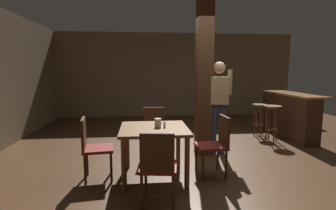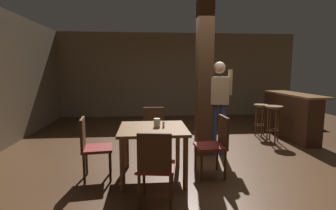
{
  "view_description": "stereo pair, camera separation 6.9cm",
  "coord_description": "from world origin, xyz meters",
  "px_view_note": "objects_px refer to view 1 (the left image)",
  "views": [
    {
      "loc": [
        -1.22,
        -4.41,
        1.57
      ],
      "look_at": [
        -0.73,
        0.3,
        0.94
      ],
      "focal_mm": 28.0,
      "sensor_mm": 36.0,
      "label": 1
    },
    {
      "loc": [
        -1.15,
        -4.42,
        1.57
      ],
      "look_at": [
        -0.73,
        0.3,
        0.94
      ],
      "focal_mm": 28.0,
      "sensor_mm": 36.0,
      "label": 2
    }
  ],
  "objects_px": {
    "dining_table": "(154,136)",
    "chair_north": "(154,130)",
    "napkin_cup": "(158,123)",
    "standing_person": "(219,101)",
    "bar_stool_mid": "(259,112)",
    "salt_shaker": "(164,124)",
    "bar_stool_near": "(272,114)",
    "chair_south": "(158,165)",
    "chair_east": "(216,142)",
    "bar_counter": "(288,115)",
    "chair_west": "(92,145)"
  },
  "relations": [
    {
      "from": "dining_table",
      "to": "chair_north",
      "type": "distance_m",
      "value": 0.88
    },
    {
      "from": "napkin_cup",
      "to": "standing_person",
      "type": "xyz_separation_m",
      "value": [
        1.18,
        0.92,
        0.19
      ]
    },
    {
      "from": "napkin_cup",
      "to": "bar_stool_mid",
      "type": "relative_size",
      "value": 0.17
    },
    {
      "from": "salt_shaker",
      "to": "bar_stool_near",
      "type": "bearing_deg",
      "value": 33.73
    },
    {
      "from": "standing_person",
      "to": "bar_stool_mid",
      "type": "xyz_separation_m",
      "value": [
        1.4,
        1.3,
        -0.44
      ]
    },
    {
      "from": "chair_south",
      "to": "bar_stool_mid",
      "type": "distance_m",
      "value": 4.08
    },
    {
      "from": "chair_east",
      "to": "bar_counter",
      "type": "relative_size",
      "value": 0.47
    },
    {
      "from": "chair_west",
      "to": "bar_stool_mid",
      "type": "xyz_separation_m",
      "value": [
        3.52,
        2.25,
        0.05
      ]
    },
    {
      "from": "salt_shaker",
      "to": "chair_west",
      "type": "bearing_deg",
      "value": 179.14
    },
    {
      "from": "chair_west",
      "to": "napkin_cup",
      "type": "bearing_deg",
      "value": 0.95
    },
    {
      "from": "chair_west",
      "to": "bar_stool_near",
      "type": "relative_size",
      "value": 1.12
    },
    {
      "from": "napkin_cup",
      "to": "salt_shaker",
      "type": "distance_m",
      "value": 0.1
    },
    {
      "from": "chair_north",
      "to": "standing_person",
      "type": "bearing_deg",
      "value": 3.69
    },
    {
      "from": "chair_north",
      "to": "napkin_cup",
      "type": "distance_m",
      "value": 0.9
    },
    {
      "from": "napkin_cup",
      "to": "bar_stool_mid",
      "type": "height_order",
      "value": "napkin_cup"
    },
    {
      "from": "chair_west",
      "to": "salt_shaker",
      "type": "height_order",
      "value": "chair_west"
    },
    {
      "from": "dining_table",
      "to": "bar_stool_mid",
      "type": "height_order",
      "value": "bar_stool_mid"
    },
    {
      "from": "chair_west",
      "to": "chair_south",
      "type": "distance_m",
      "value": 1.24
    },
    {
      "from": "chair_west",
      "to": "chair_north",
      "type": "xyz_separation_m",
      "value": [
        0.92,
        0.86,
        0.0
      ]
    },
    {
      "from": "bar_stool_near",
      "to": "chair_west",
      "type": "bearing_deg",
      "value": -154.85
    },
    {
      "from": "dining_table",
      "to": "standing_person",
      "type": "distance_m",
      "value": 1.6
    },
    {
      "from": "chair_west",
      "to": "bar_counter",
      "type": "bearing_deg",
      "value": 26.46
    },
    {
      "from": "chair_east",
      "to": "napkin_cup",
      "type": "height_order",
      "value": "chair_east"
    },
    {
      "from": "dining_table",
      "to": "bar_stool_mid",
      "type": "relative_size",
      "value": 1.28
    },
    {
      "from": "salt_shaker",
      "to": "bar_counter",
      "type": "bearing_deg",
      "value": 33.69
    },
    {
      "from": "chair_east",
      "to": "bar_counter",
      "type": "bearing_deg",
      "value": 41.65
    },
    {
      "from": "dining_table",
      "to": "bar_stool_mid",
      "type": "xyz_separation_m",
      "value": [
        2.64,
        2.25,
        -0.07
      ]
    },
    {
      "from": "dining_table",
      "to": "napkin_cup",
      "type": "distance_m",
      "value": 0.19
    },
    {
      "from": "bar_counter",
      "to": "salt_shaker",
      "type": "bearing_deg",
      "value": -146.31
    },
    {
      "from": "chair_west",
      "to": "napkin_cup",
      "type": "xyz_separation_m",
      "value": [
        0.94,
        0.02,
        0.3
      ]
    },
    {
      "from": "dining_table",
      "to": "bar_stool_near",
      "type": "relative_size",
      "value": 1.21
    },
    {
      "from": "chair_south",
      "to": "salt_shaker",
      "type": "height_order",
      "value": "chair_south"
    },
    {
      "from": "chair_north",
      "to": "standing_person",
      "type": "height_order",
      "value": "standing_person"
    },
    {
      "from": "chair_east",
      "to": "napkin_cup",
      "type": "bearing_deg",
      "value": 176.89
    },
    {
      "from": "napkin_cup",
      "to": "bar_stool_mid",
      "type": "bearing_deg",
      "value": 40.81
    },
    {
      "from": "napkin_cup",
      "to": "chair_east",
      "type": "bearing_deg",
      "value": -3.11
    },
    {
      "from": "chair_west",
      "to": "standing_person",
      "type": "bearing_deg",
      "value": 23.94
    },
    {
      "from": "napkin_cup",
      "to": "bar_stool_near",
      "type": "relative_size",
      "value": 0.16
    },
    {
      "from": "chair_north",
      "to": "bar_stool_mid",
      "type": "bearing_deg",
      "value": 27.95
    },
    {
      "from": "standing_person",
      "to": "chair_south",
      "type": "bearing_deg",
      "value": -124.33
    },
    {
      "from": "napkin_cup",
      "to": "chair_south",
      "type": "bearing_deg",
      "value": -93.76
    },
    {
      "from": "chair_east",
      "to": "bar_stool_near",
      "type": "bearing_deg",
      "value": 44.07
    },
    {
      "from": "bar_stool_mid",
      "to": "chair_north",
      "type": "bearing_deg",
      "value": -152.05
    },
    {
      "from": "salt_shaker",
      "to": "bar_stool_mid",
      "type": "bearing_deg",
      "value": 42.25
    },
    {
      "from": "dining_table",
      "to": "bar_stool_near",
      "type": "xyz_separation_m",
      "value": [
        2.67,
        1.68,
        -0.02
      ]
    },
    {
      "from": "chair_west",
      "to": "dining_table",
      "type": "bearing_deg",
      "value": -0.5
    },
    {
      "from": "chair_north",
      "to": "bar_counter",
      "type": "bearing_deg",
      "value": 20.42
    },
    {
      "from": "napkin_cup",
      "to": "salt_shaker",
      "type": "bearing_deg",
      "value": -18.5
    },
    {
      "from": "chair_east",
      "to": "standing_person",
      "type": "relative_size",
      "value": 0.52
    },
    {
      "from": "dining_table",
      "to": "salt_shaker",
      "type": "xyz_separation_m",
      "value": [
        0.15,
        -0.01,
        0.16
      ]
    }
  ]
}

